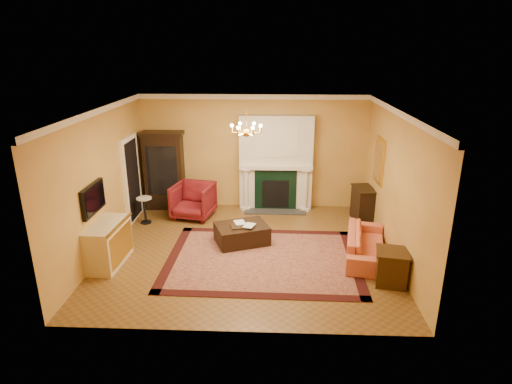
# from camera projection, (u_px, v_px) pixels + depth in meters

# --- Properties ---
(floor) EXTENTS (6.00, 5.50, 0.02)m
(floor) POSITION_uv_depth(u_px,v_px,m) (247.00, 251.00, 9.17)
(floor) COLOR brown
(floor) RESTS_ON ground
(ceiling) EXTENTS (6.00, 5.50, 0.02)m
(ceiling) POSITION_uv_depth(u_px,v_px,m) (246.00, 109.00, 8.19)
(ceiling) COLOR white
(ceiling) RESTS_ON wall_back
(wall_back) EXTENTS (6.00, 0.02, 3.00)m
(wall_back) POSITION_uv_depth(u_px,v_px,m) (253.00, 152.00, 11.28)
(wall_back) COLOR gold
(wall_back) RESTS_ON floor
(wall_front) EXTENTS (6.00, 0.02, 3.00)m
(wall_front) POSITION_uv_depth(u_px,v_px,m) (234.00, 243.00, 6.07)
(wall_front) COLOR gold
(wall_front) RESTS_ON floor
(wall_left) EXTENTS (0.02, 5.50, 3.00)m
(wall_left) POSITION_uv_depth(u_px,v_px,m) (101.00, 182.00, 8.80)
(wall_left) COLOR gold
(wall_left) RESTS_ON floor
(wall_right) EXTENTS (0.02, 5.50, 3.00)m
(wall_right) POSITION_uv_depth(u_px,v_px,m) (397.00, 186.00, 8.55)
(wall_right) COLOR gold
(wall_right) RESTS_ON floor
(fireplace) EXTENTS (1.90, 0.70, 2.50)m
(fireplace) POSITION_uv_depth(u_px,v_px,m) (276.00, 165.00, 11.18)
(fireplace) COLOR silver
(fireplace) RESTS_ON wall_back
(crown_molding) EXTENTS (6.00, 5.50, 0.12)m
(crown_molding) POSITION_uv_depth(u_px,v_px,m) (249.00, 106.00, 9.11)
(crown_molding) COLOR white
(crown_molding) RESTS_ON ceiling
(doorway) EXTENTS (0.08, 1.05, 2.10)m
(doorway) POSITION_uv_depth(u_px,v_px,m) (132.00, 179.00, 10.55)
(doorway) COLOR white
(doorway) RESTS_ON wall_left
(tv_panel) EXTENTS (0.09, 0.95, 0.58)m
(tv_panel) POSITION_uv_depth(u_px,v_px,m) (93.00, 199.00, 8.28)
(tv_panel) COLOR black
(tv_panel) RESTS_ON wall_left
(gilt_mirror) EXTENTS (0.06, 0.76, 1.05)m
(gilt_mirror) POSITION_uv_depth(u_px,v_px,m) (379.00, 161.00, 9.83)
(gilt_mirror) COLOR gold
(gilt_mirror) RESTS_ON wall_right
(chandelier) EXTENTS (0.63, 0.55, 0.53)m
(chandelier) POSITION_uv_depth(u_px,v_px,m) (246.00, 130.00, 8.32)
(chandelier) COLOR gold
(chandelier) RESTS_ON ceiling
(oriental_rug) EXTENTS (3.96, 3.00, 0.02)m
(oriental_rug) POSITION_uv_depth(u_px,v_px,m) (263.00, 259.00, 8.78)
(oriental_rug) COLOR #4C1019
(oriental_rug) RESTS_ON floor
(china_cabinet) EXTENTS (1.00, 0.47, 1.98)m
(china_cabinet) POSITION_uv_depth(u_px,v_px,m) (165.00, 172.00, 11.29)
(china_cabinet) COLOR black
(china_cabinet) RESTS_ON floor
(wingback_armchair) EXTENTS (1.11, 1.06, 0.97)m
(wingback_armchair) POSITION_uv_depth(u_px,v_px,m) (193.00, 199.00, 10.80)
(wingback_armchair) COLOR maroon
(wingback_armchair) RESTS_ON floor
(pedestal_table) EXTENTS (0.37, 0.37, 0.66)m
(pedestal_table) POSITION_uv_depth(u_px,v_px,m) (145.00, 208.00, 10.46)
(pedestal_table) COLOR black
(pedestal_table) RESTS_ON floor
(commode) EXTENTS (0.60, 1.19, 0.87)m
(commode) POSITION_uv_depth(u_px,v_px,m) (108.00, 244.00, 8.48)
(commode) COLOR beige
(commode) RESTS_ON floor
(coral_sofa) EXTENTS (0.90, 1.99, 0.75)m
(coral_sofa) POSITION_uv_depth(u_px,v_px,m) (366.00, 240.00, 8.78)
(coral_sofa) COLOR #E17347
(coral_sofa) RESTS_ON floor
(end_table) EXTENTS (0.62, 0.62, 0.62)m
(end_table) POSITION_uv_depth(u_px,v_px,m) (391.00, 268.00, 7.81)
(end_table) COLOR #3A2410
(end_table) RESTS_ON floor
(console_table) EXTENTS (0.51, 0.78, 0.82)m
(console_table) POSITION_uv_depth(u_px,v_px,m) (363.00, 205.00, 10.63)
(console_table) COLOR black
(console_table) RESTS_ON floor
(leather_ottoman) EXTENTS (1.32, 1.14, 0.41)m
(leather_ottoman) POSITION_uv_depth(u_px,v_px,m) (242.00, 234.00, 9.45)
(leather_ottoman) COLOR black
(leather_ottoman) RESTS_ON oriental_rug
(ottoman_tray) EXTENTS (0.50, 0.43, 0.03)m
(ottoman_tray) POSITION_uv_depth(u_px,v_px,m) (241.00, 226.00, 9.31)
(ottoman_tray) COLOR black
(ottoman_tray) RESTS_ON leather_ottoman
(book_a) EXTENTS (0.22, 0.10, 0.30)m
(book_a) POSITION_uv_depth(u_px,v_px,m) (235.00, 218.00, 9.32)
(book_a) COLOR gray
(book_a) RESTS_ON ottoman_tray
(book_b) EXTENTS (0.21, 0.09, 0.29)m
(book_b) POSITION_uv_depth(u_px,v_px,m) (245.00, 219.00, 9.25)
(book_b) COLOR gray
(book_b) RESTS_ON ottoman_tray
(topiary_left) EXTENTS (0.17, 0.17, 0.46)m
(topiary_left) POSITION_uv_depth(u_px,v_px,m) (249.00, 155.00, 11.08)
(topiary_left) COLOR gray
(topiary_left) RESTS_ON fireplace
(topiary_right) EXTENTS (0.16, 0.16, 0.43)m
(topiary_right) POSITION_uv_depth(u_px,v_px,m) (303.00, 156.00, 11.03)
(topiary_right) COLOR gray
(topiary_right) RESTS_ON fireplace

